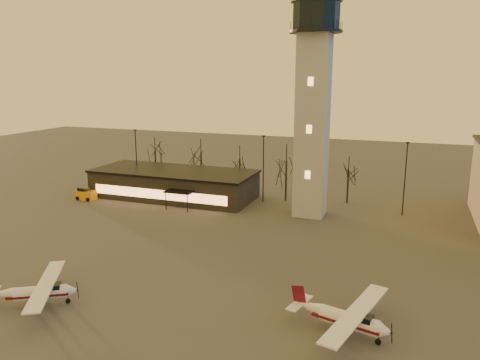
% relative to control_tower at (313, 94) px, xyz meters
% --- Properties ---
extents(ground, '(220.00, 220.00, 0.00)m').
position_rel_control_tower_xyz_m(ground, '(0.00, -30.00, -16.33)').
color(ground, '#3E3B39').
rests_on(ground, ground).
extents(control_tower, '(6.80, 6.80, 32.60)m').
position_rel_control_tower_xyz_m(control_tower, '(0.00, 0.00, 0.00)').
color(control_tower, '#A2A09A').
rests_on(control_tower, ground).
extents(terminal, '(25.40, 12.20, 4.30)m').
position_rel_control_tower_xyz_m(terminal, '(-21.99, 1.98, -14.17)').
color(terminal, black).
rests_on(terminal, ground).
extents(light_poles, '(58.50, 12.25, 10.14)m').
position_rel_control_tower_xyz_m(light_poles, '(0.50, 1.00, -10.92)').
color(light_poles, black).
rests_on(light_poles, ground).
extents(tree_row, '(37.20, 9.20, 8.80)m').
position_rel_control_tower_xyz_m(tree_row, '(-13.70, 9.16, -10.39)').
color(tree_row, black).
rests_on(tree_row, ground).
extents(cessna_front, '(8.42, 10.51, 2.90)m').
position_rel_control_tower_xyz_m(cessna_front, '(9.40, -29.29, -15.33)').
color(cessna_front, silver).
rests_on(cessna_front, ground).
extents(cessna_rear, '(7.93, 9.22, 2.75)m').
position_rel_control_tower_xyz_m(cessna_rear, '(-15.26, -33.48, -15.39)').
color(cessna_rear, silver).
rests_on(cessna_rear, ground).
extents(service_cart, '(3.06, 2.03, 1.89)m').
position_rel_control_tower_xyz_m(service_cart, '(-34.06, -4.21, -15.60)').
color(service_cart, orange).
rests_on(service_cart, ground).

